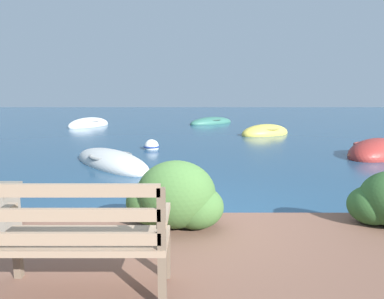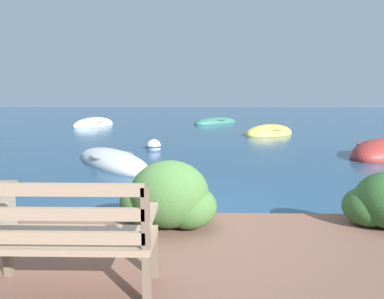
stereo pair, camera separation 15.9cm
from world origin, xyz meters
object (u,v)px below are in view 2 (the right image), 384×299
(rowboat_outer, at_px, (94,125))
(rowboat_nearest, at_px, (112,162))
(rowboat_distant, at_px, (216,123))
(rowboat_mid, at_px, (380,154))
(park_bench, at_px, (67,235))
(mooring_buoy, at_px, (154,146))
(rowboat_far, at_px, (269,133))

(rowboat_outer, bearing_deg, rowboat_nearest, 46.59)
(rowboat_distant, bearing_deg, rowboat_mid, -109.34)
(park_bench, bearing_deg, rowboat_mid, 44.45)
(mooring_buoy, bearing_deg, rowboat_outer, 119.21)
(rowboat_nearest, distance_m, rowboat_far, 8.10)
(rowboat_far, xyz_separation_m, rowboat_outer, (-8.71, 3.80, 0.00))
(rowboat_mid, relative_size, rowboat_distant, 0.86)
(park_bench, distance_m, rowboat_nearest, 6.10)
(rowboat_outer, xyz_separation_m, rowboat_distant, (6.69, 1.59, -0.01))
(rowboat_far, distance_m, rowboat_outer, 9.50)
(rowboat_mid, relative_size, mooring_buoy, 5.22)
(rowboat_mid, bearing_deg, rowboat_far, 70.95)
(rowboat_mid, relative_size, rowboat_far, 0.99)
(rowboat_mid, bearing_deg, rowboat_distant, 70.07)
(mooring_buoy, bearing_deg, rowboat_far, 40.98)
(park_bench, relative_size, rowboat_distant, 0.43)
(rowboat_nearest, height_order, rowboat_outer, rowboat_outer)
(park_bench, bearing_deg, mooring_buoy, 88.06)
(park_bench, relative_size, rowboat_far, 0.49)
(rowboat_nearest, xyz_separation_m, rowboat_outer, (-3.54, 10.03, 0.02))
(rowboat_outer, distance_m, rowboat_distant, 6.88)
(rowboat_far, bearing_deg, rowboat_mid, 79.74)
(park_bench, xyz_separation_m, rowboat_mid, (6.05, 7.09, -0.63))
(rowboat_far, bearing_deg, mooring_buoy, 8.53)
(rowboat_mid, distance_m, rowboat_distant, 11.25)
(rowboat_distant, bearing_deg, rowboat_far, -110.18)
(rowboat_mid, distance_m, mooring_buoy, 6.62)
(rowboat_distant, distance_m, mooring_buoy, 9.55)
(park_bench, height_order, rowboat_mid, park_bench)
(park_bench, distance_m, rowboat_mid, 9.34)
(rowboat_nearest, height_order, rowboat_mid, rowboat_mid)
(park_bench, bearing_deg, rowboat_outer, 101.43)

